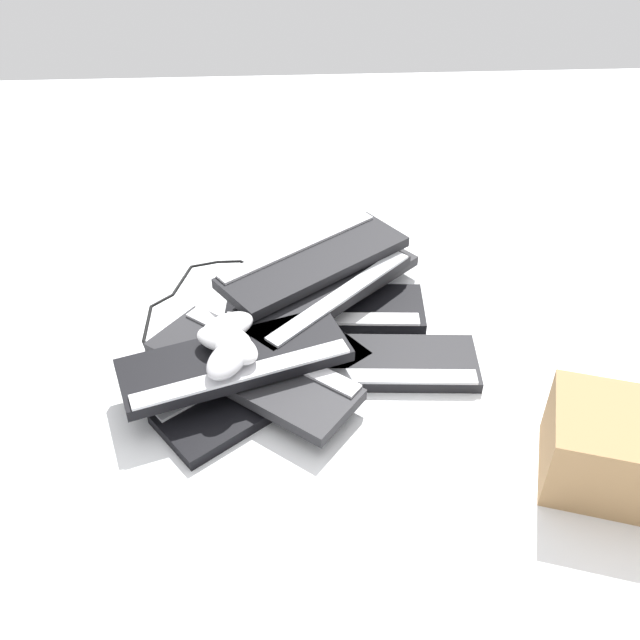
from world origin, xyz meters
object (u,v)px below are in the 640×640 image
keyboard_5 (235,361)px  mouse_2 (228,327)px  keyboard_4 (253,369)px  mouse_0 (227,360)px  mouse_1 (235,347)px  keyboard_3 (329,285)px  keyboard_6 (323,290)px  keyboard_2 (369,363)px  keyboard_0 (325,308)px  keyboard_7 (313,261)px  keyboard_1 (264,386)px  cardboard_box (628,451)px  mouse_3 (224,339)px

keyboard_5 → mouse_2: mouse_2 is taller
keyboard_4 → mouse_0: mouse_0 is taller
mouse_1 → mouse_2: 0.06m
keyboard_3 → keyboard_6: 0.07m
mouse_0 → keyboard_5: bearing=-173.1°
keyboard_2 → keyboard_3: (0.23, 0.07, 0.03)m
keyboard_0 → keyboard_7: (0.06, 0.02, 0.09)m
mouse_0 → keyboard_1: bearing=135.8°
cardboard_box → mouse_3: bearing=67.5°
keyboard_2 → keyboard_7: size_ratio=1.01×
keyboard_4 → mouse_2: (0.05, 0.05, 0.07)m
keyboard_5 → keyboard_7: (0.28, -0.16, 0.03)m
mouse_0 → mouse_3: (0.06, 0.01, 0.00)m
keyboard_2 → keyboard_4: bearing=98.9°
keyboard_7 → cardboard_box: 0.74m
keyboard_3 → mouse_1: 0.34m
mouse_3 → keyboard_6: bearing=-114.5°
cardboard_box → keyboard_2: bearing=52.9°
keyboard_4 → keyboard_7: (0.28, -0.13, 0.06)m
keyboard_0 → mouse_0: 0.34m
keyboard_3 → keyboard_7: keyboard_7 is taller
keyboard_5 → mouse_1: bearing=-144.4°
mouse_2 → keyboard_0: bearing=-173.3°
keyboard_7 → keyboard_4: bearing=154.5°
mouse_1 → mouse_2: bearing=152.4°
keyboard_0 → mouse_1: (-0.23, 0.18, 0.10)m
keyboard_0 → keyboard_1: bearing=150.6°
keyboard_3 → cardboard_box: (-0.53, -0.47, 0.03)m
keyboard_6 → cardboard_box: (-0.48, -0.49, 0.00)m
keyboard_2 → mouse_0: size_ratio=4.08×
keyboard_2 → keyboard_6: (0.17, 0.09, 0.06)m
mouse_1 → cardboard_box: (-0.26, -0.67, -0.03)m
keyboard_5 → keyboard_7: bearing=-29.9°
keyboard_3 → mouse_2: bearing=135.2°
keyboard_1 → keyboard_0: bearing=-29.4°
keyboard_6 → mouse_1: mouse_1 is taller
keyboard_7 → mouse_3: 0.32m
keyboard_4 → mouse_2: size_ratio=3.99×
keyboard_3 → mouse_3: mouse_3 is taller
keyboard_7 → cardboard_box: bearing=-137.2°
mouse_0 → mouse_2: (0.10, 0.00, 0.00)m
cardboard_box → keyboard_6: bearing=45.7°
keyboard_4 → keyboard_6: size_ratio=1.05×
mouse_0 → mouse_1: size_ratio=1.00×
mouse_3 → keyboard_4: bearing=-177.1°
keyboard_0 → keyboard_2: (-0.18, -0.08, 0.00)m
keyboard_5 → mouse_3: (0.02, 0.02, 0.04)m
keyboard_5 → mouse_3: 0.05m
keyboard_2 → keyboard_6: keyboard_6 is taller
keyboard_4 → keyboard_6: 0.26m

